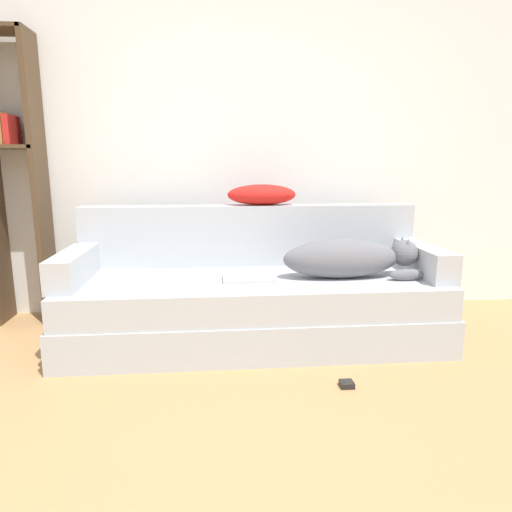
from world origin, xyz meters
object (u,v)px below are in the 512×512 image
(laptop, at_px, (249,278))
(bookshelf, at_px, (13,168))
(couch, at_px, (255,309))
(dog, at_px, (349,258))
(power_adapter, at_px, (347,384))
(throw_pillow, at_px, (262,195))

(laptop, height_order, bookshelf, bookshelf)
(couch, height_order, dog, dog)
(laptop, height_order, power_adapter, laptop)
(couch, relative_size, dog, 2.75)
(bookshelf, distance_m, power_adapter, 2.53)
(bookshelf, bearing_deg, power_adapter, -31.07)
(couch, relative_size, throw_pillow, 4.91)
(couch, bearing_deg, power_adapter, -58.72)
(dog, height_order, throw_pillow, throw_pillow)
(laptop, bearing_deg, power_adapter, -54.14)
(dog, xyz_separation_m, bookshelf, (-2.14, 0.59, 0.53))
(laptop, xyz_separation_m, power_adapter, (0.44, -0.60, -0.40))
(laptop, height_order, throw_pillow, throw_pillow)
(dog, bearing_deg, power_adapter, -105.63)
(couch, relative_size, power_adapter, 34.38)
(bookshelf, bearing_deg, throw_pillow, -5.21)
(couch, xyz_separation_m, dog, (0.57, -0.07, 0.33))
(throw_pillow, bearing_deg, bookshelf, 174.79)
(throw_pillow, xyz_separation_m, power_adapter, (0.32, -1.04, -0.87))
(laptop, xyz_separation_m, throw_pillow, (0.12, 0.44, 0.47))
(couch, bearing_deg, dog, -6.78)
(laptop, relative_size, throw_pillow, 0.67)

